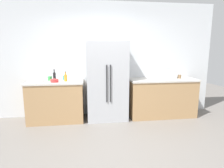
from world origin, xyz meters
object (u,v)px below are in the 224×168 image
object	(u,v)px
toaster	(170,74)
cup_c	(50,78)
bowl_a	(54,81)
cup_d	(64,78)
cup_a	(42,81)
refrigerator	(107,81)
bottle_a	(54,76)
bottle_b	(66,78)
cup_b	(179,77)

from	to	relation	value
toaster	cup_c	xyz separation A→B (m)	(-2.84, 0.06, -0.06)
cup_c	bowl_a	xyz separation A→B (m)	(0.14, -0.26, -0.01)
cup_d	cup_a	bearing A→B (deg)	-147.64
cup_d	cup_c	bearing A→B (deg)	-178.01
cup_a	bowl_a	bearing A→B (deg)	0.17
cup_c	bowl_a	bearing A→B (deg)	-60.96
refrigerator	bottle_a	xyz separation A→B (m)	(-1.17, 0.05, 0.13)
toaster	bottle_b	distance (m)	2.47
cup_c	cup_b	bearing A→B (deg)	-1.76
bottle_a	bowl_a	distance (m)	0.20
cup_c	bottle_b	bearing A→B (deg)	-24.53
cup_b	bowl_a	size ratio (longest dim) A/B	0.53
bottle_a	cup_d	size ratio (longest dim) A/B	2.59
bottle_b	cup_a	world-z (taller)	bottle_b
bottle_b	bowl_a	world-z (taller)	bottle_b
refrigerator	cup_c	xyz separation A→B (m)	(-1.29, 0.12, 0.07)
bottle_a	cup_d	world-z (taller)	bottle_a
refrigerator	cup_c	world-z (taller)	refrigerator
cup_a	cup_c	world-z (taller)	cup_c
cup_b	cup_d	distance (m)	2.75
toaster	cup_a	xyz separation A→B (m)	(-2.95, -0.20, -0.06)
bottle_a	cup_d	distance (m)	0.23
cup_a	cup_d	xyz separation A→B (m)	(0.43, 0.27, 0.01)
refrigerator	cup_b	size ratio (longest dim) A/B	19.81
bottle_a	bowl_a	bearing A→B (deg)	-81.30
bottle_b	cup_a	xyz separation A→B (m)	(-0.48, -0.09, -0.04)
refrigerator	toaster	distance (m)	1.56
bottle_b	bowl_a	xyz separation A→B (m)	(-0.23, -0.09, -0.05)
toaster	bottle_a	world-z (taller)	bottle_a
bottle_a	cup_c	world-z (taller)	bottle_a
cup_b	cup_d	bearing A→B (deg)	177.80
bottle_a	cup_a	size ratio (longest dim) A/B	2.78
bowl_a	cup_b	bearing A→B (deg)	3.24
bottle_a	bowl_a	size ratio (longest dim) A/B	1.54
refrigerator	cup_c	bearing A→B (deg)	174.71
refrigerator	toaster	bearing A→B (deg)	2.27
bottle_b	bowl_a	distance (m)	0.25
bowl_a	cup_a	bearing A→B (deg)	-179.83
bottle_b	bottle_a	bearing A→B (deg)	158.72
bottle_b	cup_c	world-z (taller)	bottle_b
cup_a	cup_b	distance (m)	3.18
cup_a	cup_b	bearing A→B (deg)	3.00
refrigerator	cup_a	size ratio (longest dim) A/B	19.13
toaster	cup_c	bearing A→B (deg)	178.84
bottle_b	cup_d	size ratio (longest dim) A/B	2.14
toaster	bowl_a	world-z (taller)	toaster
bottle_a	cup_b	size ratio (longest dim) A/B	2.88
bottle_b	cup_a	size ratio (longest dim) A/B	2.31
cup_b	cup_c	size ratio (longest dim) A/B	0.94
cup_d	bottle_a	bearing A→B (deg)	-158.72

